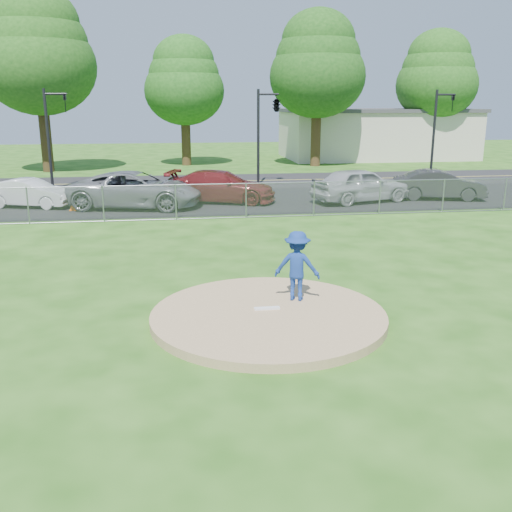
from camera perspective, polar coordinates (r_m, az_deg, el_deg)
The scene contains 21 objects.
ground at distance 22.73m, azimuth -2.86°, elevation 2.78°, with size 120.00×120.00×0.00m, color #215111.
pitchers_mound at distance 13.17m, azimuth 1.24°, elevation -6.04°, with size 5.40×5.40×0.20m, color #A5845A.
pitching_rubber at distance 13.31m, azimuth 1.10°, elevation -5.25°, with size 0.60×0.15×0.04m, color white.
chain_link_fence at distance 24.55m, azimuth -3.33°, elevation 5.48°, with size 40.00×0.06×1.50m, color gray.
parking_lot at distance 29.09m, azimuth -4.07°, elevation 5.50°, with size 50.00×8.00×0.01m, color black.
street at distance 36.50m, azimuth -4.95°, elevation 7.44°, with size 60.00×7.00×0.01m, color black.
commercial_building at distance 53.32m, azimuth 11.87°, elevation 11.92°, with size 16.40×9.40×4.30m.
tree_left at distance 44.17m, azimuth -21.00°, elevation 18.59°, with size 7.84×7.84×12.53m.
tree_center at distance 46.15m, azimuth -7.20°, elevation 17.02°, with size 6.16×6.16×9.84m.
tree_right at distance 45.56m, azimuth 6.19°, elevation 18.57°, with size 7.28×7.28×11.63m.
tree_far_right at distance 52.05m, azimuth 17.67°, elevation 16.88°, with size 6.72×6.72×10.74m.
traffic_signal_left at distance 34.81m, azimuth -19.75°, elevation 11.81°, with size 1.28×0.20×5.60m.
traffic_signal_center at distance 34.64m, azimuth 1.87°, elevation 14.72°, with size 1.42×2.48×5.60m.
traffic_signal_right at distance 37.82m, azimuth 17.73°, elevation 12.18°, with size 1.28×0.20×5.60m.
pitcher at distance 13.74m, azimuth 4.13°, elevation -0.99°, with size 1.10×0.63×1.70m, color navy.
traffic_cone at distance 27.78m, azimuth -17.81°, elevation 5.07°, with size 0.35×0.35×0.68m, color orange.
parked_car_white at distance 29.32m, azimuth -21.66°, elevation 5.88°, with size 1.42×4.07×1.34m, color silver.
parked_car_gray at distance 27.68m, azimuth -11.93°, elevation 6.51°, with size 2.83×6.14×1.71m, color slate.
parked_car_darkred at distance 28.68m, azimuth -3.48°, elevation 6.96°, with size 2.19×5.40×1.57m, color maroon.
parked_car_pearl at distance 29.14m, azimuth 10.43°, elevation 7.02°, with size 2.02×5.03×1.71m, color #AFB1B3.
parked_car_charcoal at distance 30.98m, azimuth 17.86°, elevation 6.81°, with size 1.59×4.55×1.50m, color #27272A.
Camera 1 is at (-2.02, -12.11, 4.86)m, focal length 40.00 mm.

